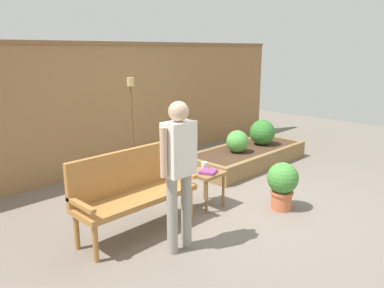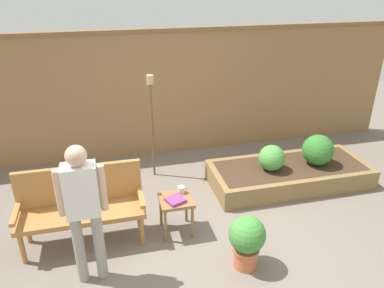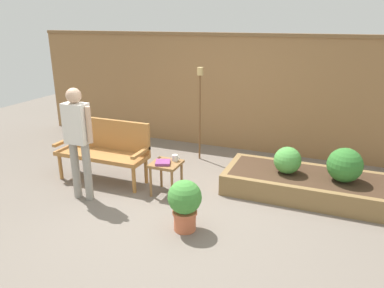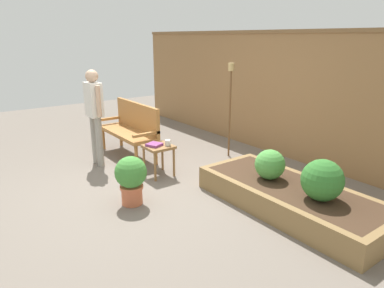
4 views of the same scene
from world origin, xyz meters
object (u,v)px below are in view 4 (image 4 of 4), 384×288
at_px(book_on_table, 154,145).
at_px(cup_on_table, 168,143).
at_px(potted_boxwood, 131,177).
at_px(person_by_bench, 94,109).
at_px(shrub_near_bench, 270,164).
at_px(garden_bench, 132,126).
at_px(shrub_far_corner, 322,180).
at_px(tiki_torch, 230,93).
at_px(side_table, 159,151).

bearing_deg(book_on_table, cup_on_table, 34.59).
height_order(potted_boxwood, person_by_bench, person_by_bench).
bearing_deg(potted_boxwood, shrub_near_bench, 56.94).
bearing_deg(potted_boxwood, garden_bench, 152.31).
xyz_separation_m(shrub_far_corner, person_by_bench, (-3.35, -1.25, 0.40)).
bearing_deg(garden_bench, book_on_table, -9.67).
xyz_separation_m(potted_boxwood, tiki_torch, (-0.67, 2.26, 0.76)).
relative_size(shrub_near_bench, shrub_far_corner, 0.82).
distance_m(garden_bench, side_table, 1.12).
xyz_separation_m(cup_on_table, shrub_near_bench, (1.48, 0.59, -0.03)).
relative_size(cup_on_table, shrub_near_bench, 0.31).
relative_size(potted_boxwood, tiki_torch, 0.39).
height_order(book_on_table, shrub_near_bench, shrub_near_bench).
distance_m(shrub_far_corner, person_by_bench, 3.60).
bearing_deg(side_table, shrub_near_bench, 23.82).
xyz_separation_m(cup_on_table, book_on_table, (-0.11, -0.17, -0.03)).
relative_size(book_on_table, potted_boxwood, 0.32).
height_order(shrub_near_bench, shrub_far_corner, shrub_far_corner).
relative_size(side_table, shrub_near_bench, 1.25).
bearing_deg(side_table, cup_on_table, 49.77).
xyz_separation_m(side_table, person_by_bench, (-1.02, -0.56, 0.54)).
relative_size(garden_bench, side_table, 3.00).
bearing_deg(cup_on_table, side_table, -130.23).
relative_size(book_on_table, shrub_far_corner, 0.43).
distance_m(shrub_near_bench, person_by_bench, 2.92).
height_order(book_on_table, tiki_torch, tiki_torch).
bearing_deg(person_by_bench, garden_bench, 97.13).
distance_m(book_on_table, potted_boxwood, 0.97).
distance_m(side_table, tiki_torch, 1.65).
relative_size(garden_bench, tiki_torch, 0.88).
bearing_deg(shrub_far_corner, cup_on_table, -165.30).
xyz_separation_m(cup_on_table, potted_boxwood, (0.52, -0.89, -0.16)).
bearing_deg(garden_bench, person_by_bench, -82.87).
height_order(side_table, cup_on_table, cup_on_table).
height_order(book_on_table, potted_boxwood, potted_boxwood).
bearing_deg(person_by_bench, book_on_table, 26.53).
xyz_separation_m(side_table, tiki_torch, (-0.06, 1.48, 0.73)).
xyz_separation_m(garden_bench, potted_boxwood, (1.72, -0.90, -0.18)).
height_order(cup_on_table, book_on_table, cup_on_table).
bearing_deg(side_table, garden_bench, 173.49).
xyz_separation_m(book_on_table, tiki_torch, (-0.04, 1.54, 0.62)).
bearing_deg(tiki_torch, shrub_far_corner, -18.30).
xyz_separation_m(side_table, shrub_near_bench, (1.57, 0.70, 0.10)).
distance_m(book_on_table, tiki_torch, 1.66).
bearing_deg(cup_on_table, garden_bench, 179.20).
xyz_separation_m(shrub_near_bench, tiki_torch, (-1.63, 0.79, 0.63)).
bearing_deg(book_on_table, garden_bench, 148.52).
height_order(side_table, potted_boxwood, potted_boxwood).
xyz_separation_m(side_table, potted_boxwood, (0.62, -0.78, -0.03)).
height_order(cup_on_table, potted_boxwood, potted_boxwood).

